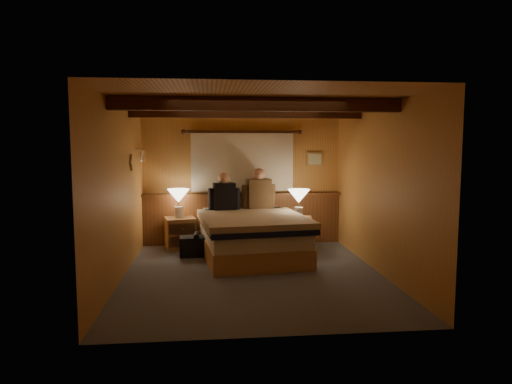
{
  "coord_description": "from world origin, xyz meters",
  "views": [
    {
      "loc": [
        -0.6,
        -6.23,
        1.83
      ],
      "look_at": [
        0.08,
        0.4,
        1.13
      ],
      "focal_mm": 32.0,
      "sensor_mm": 36.0,
      "label": 1
    }
  ],
  "objects": [
    {
      "name": "wall_back",
      "position": [
        0.0,
        2.1,
        1.2
      ],
      "size": [
        3.6,
        0.0,
        3.6
      ],
      "primitive_type": "plane",
      "rotation": [
        1.57,
        0.0,
        0.0
      ],
      "color": "#D3924C",
      "rests_on": "floor"
    },
    {
      "name": "wall_right",
      "position": [
        1.8,
        0.0,
        1.2
      ],
      "size": [
        0.0,
        4.2,
        4.2
      ],
      "primitive_type": "plane",
      "rotation": [
        1.57,
        0.0,
        -1.57
      ],
      "color": "#D3924C",
      "rests_on": "floor"
    },
    {
      "name": "floor",
      "position": [
        0.0,
        0.0,
        0.0
      ],
      "size": [
        4.2,
        4.2,
        0.0
      ],
      "primitive_type": "plane",
      "color": "#535863",
      "rests_on": "ground"
    },
    {
      "name": "duffel_bag",
      "position": [
        -0.82,
        1.17,
        0.17
      ],
      "size": [
        0.54,
        0.33,
        0.38
      ],
      "rotation": [
        0.0,
        0.0,
        0.03
      ],
      "color": "black",
      "rests_on": "floor"
    },
    {
      "name": "lamp_left",
      "position": [
        -1.14,
        1.76,
        0.9
      ],
      "size": [
        0.39,
        0.39,
        0.5
      ],
      "color": "silver",
      "rests_on": "nightstand_left"
    },
    {
      "name": "bed",
      "position": [
        0.07,
        0.96,
        0.36
      ],
      "size": [
        1.8,
        2.22,
        0.7
      ],
      "rotation": [
        0.0,
        0.0,
        0.12
      ],
      "color": "tan",
      "rests_on": "floor"
    },
    {
      "name": "wall_left",
      "position": [
        -1.8,
        0.0,
        1.2
      ],
      "size": [
        0.0,
        4.2,
        4.2
      ],
      "primitive_type": "plane",
      "rotation": [
        1.57,
        0.0,
        1.57
      ],
      "color": "#D3924C",
      "rests_on": "floor"
    },
    {
      "name": "wainscot",
      "position": [
        0.0,
        2.04,
        0.49
      ],
      "size": [
        3.6,
        0.23,
        0.94
      ],
      "color": "brown",
      "rests_on": "wall_back"
    },
    {
      "name": "ceiling",
      "position": [
        0.0,
        0.0,
        2.4
      ],
      "size": [
        4.2,
        4.2,
        0.0
      ],
      "primitive_type": "plane",
      "rotation": [
        3.14,
        0.0,
        0.0
      ],
      "color": "#E3A455",
      "rests_on": "wall_back"
    },
    {
      "name": "person_left",
      "position": [
        -0.35,
        1.59,
        0.96
      ],
      "size": [
        0.55,
        0.26,
        0.67
      ],
      "rotation": [
        0.0,
        0.0,
        0.11
      ],
      "color": "black",
      "rests_on": "bed"
    },
    {
      "name": "ceiling_beams",
      "position": [
        0.0,
        0.15,
        2.31
      ],
      "size": [
        3.6,
        1.65,
        0.16
      ],
      "color": "#4B2712",
      "rests_on": "ceiling"
    },
    {
      "name": "coat_rail",
      "position": [
        -1.72,
        1.58,
        1.67
      ],
      "size": [
        0.05,
        0.55,
        0.24
      ],
      "color": "silver",
      "rests_on": "wall_left"
    },
    {
      "name": "nightstand_left",
      "position": [
        -1.12,
        1.75,
        0.27
      ],
      "size": [
        0.58,
        0.54,
        0.55
      ],
      "rotation": [
        0.0,
        0.0,
        0.21
      ],
      "color": "tan",
      "rests_on": "floor"
    },
    {
      "name": "person_right",
      "position": [
        0.27,
        1.74,
        0.99
      ],
      "size": [
        0.6,
        0.31,
        0.74
      ],
      "rotation": [
        0.0,
        0.0,
        0.18
      ],
      "color": "#4F371F",
      "rests_on": "bed"
    },
    {
      "name": "wall_front",
      "position": [
        0.0,
        -2.1,
        1.2
      ],
      "size": [
        3.6,
        0.0,
        3.6
      ],
      "primitive_type": "plane",
      "rotation": [
        -1.57,
        0.0,
        0.0
      ],
      "color": "#D3924C",
      "rests_on": "floor"
    },
    {
      "name": "lamp_right",
      "position": [
        0.9,
        1.31,
        0.92
      ],
      "size": [
        0.37,
        0.37,
        0.49
      ],
      "color": "silver",
      "rests_on": "nightstand_right"
    },
    {
      "name": "framed_print",
      "position": [
        1.35,
        2.08,
        1.55
      ],
      "size": [
        0.3,
        0.04,
        0.25
      ],
      "color": "tan",
      "rests_on": "wall_back"
    },
    {
      "name": "curtain_window",
      "position": [
        0.0,
        2.03,
        1.52
      ],
      "size": [
        2.18,
        0.09,
        1.11
      ],
      "color": "#4B2712",
      "rests_on": "wall_back"
    },
    {
      "name": "nightstand_right",
      "position": [
        0.87,
        1.35,
        0.29
      ],
      "size": [
        0.6,
        0.55,
        0.58
      ],
      "rotation": [
        0.0,
        0.0,
        -0.16
      ],
      "color": "tan",
      "rests_on": "floor"
    }
  ]
}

